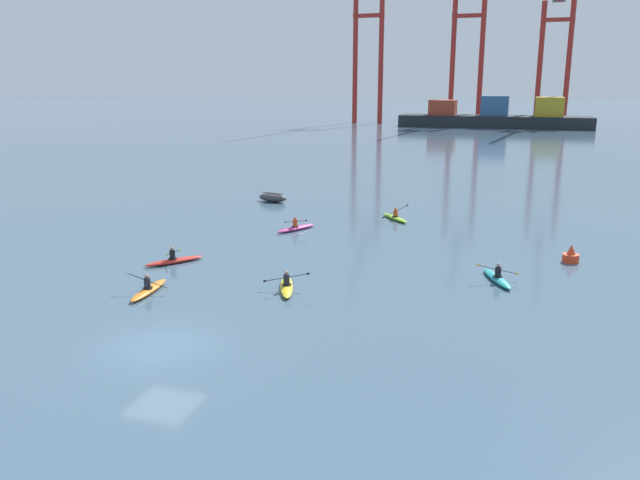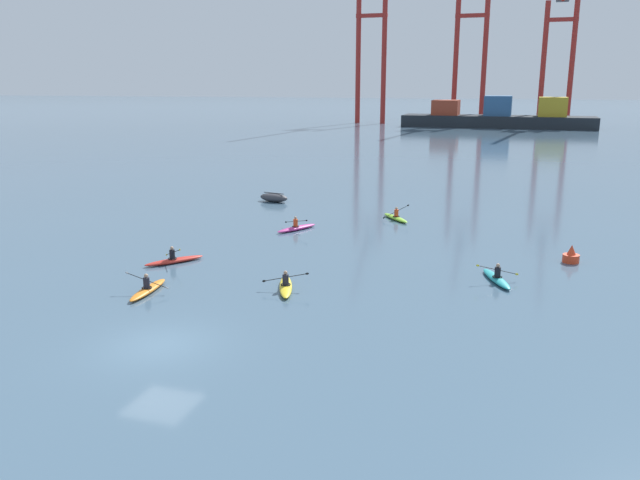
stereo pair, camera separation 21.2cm
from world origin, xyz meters
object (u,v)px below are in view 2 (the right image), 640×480
object	(u,v)px
container_barge	(498,117)
kayak_red	(174,260)
kayak_teal	(496,278)
kayak_magenta	(297,228)
kayak_lime	(396,217)
gantry_crane_west	(371,38)
kayak_yellow	(286,286)
gantry_crane_east_mid	(560,40)
capsized_dinghy	(274,198)
channel_buoy	(571,256)
kayak_orange	(148,289)
gantry_crane_west_mid	(471,40)

from	to	relation	value
container_barge	kayak_red	world-z (taller)	container_barge
kayak_red	kayak_teal	bearing A→B (deg)	6.64
kayak_magenta	kayak_lime	bearing A→B (deg)	42.97
gantry_crane_west	kayak_yellow	size ratio (longest dim) A/B	12.19
kayak_magenta	gantry_crane_east_mid	bearing A→B (deg)	80.55
kayak_red	kayak_magenta	xyz separation A→B (m)	(3.72, 9.61, 0.00)
kayak_lime	kayak_magenta	xyz separation A→B (m)	(-5.73, -5.33, 0.00)
kayak_lime	kayak_teal	size ratio (longest dim) A/B	0.90
capsized_dinghy	kayak_lime	distance (m)	11.78
gantry_crane_east_mid	capsized_dinghy	size ratio (longest dim) A/B	15.12
channel_buoy	kayak_orange	bearing A→B (deg)	-149.02
gantry_crane_west	kayak_yellow	bearing A→B (deg)	-78.32
kayak_lime	kayak_teal	world-z (taller)	kayak_lime
gantry_crane_east_mid	channel_buoy	world-z (taller)	gantry_crane_east_mid
capsized_dinghy	kayak_magenta	size ratio (longest dim) A/B	0.84
container_barge	channel_buoy	distance (m)	112.34
container_barge	gantry_crane_west	bearing A→B (deg)	169.80
kayak_red	kayak_orange	world-z (taller)	kayak_red
gantry_crane_west_mid	kayak_lime	size ratio (longest dim) A/B	12.70
gantry_crane_east_mid	kayak_red	distance (m)	135.32
gantry_crane_west_mid	kayak_lime	distance (m)	115.87
channel_buoy	kayak_magenta	xyz separation A→B (m)	(-17.15, 2.81, -0.19)
channel_buoy	capsized_dinghy	bearing A→B (deg)	151.76
gantry_crane_west_mid	kayak_orange	bearing A→B (deg)	-91.23
kayak_orange	kayak_teal	world-z (taller)	kayak_orange
kayak_magenta	gantry_crane_west	bearing A→B (deg)	101.06
gantry_crane_west_mid	capsized_dinghy	world-z (taller)	gantry_crane_west_mid
kayak_teal	container_barge	bearing A→B (deg)	92.45
gantry_crane_west_mid	kayak_teal	distance (m)	129.18
container_barge	gantry_crane_west	world-z (taller)	gantry_crane_west
kayak_red	kayak_teal	world-z (taller)	kayak_red
capsized_dinghy	kayak_orange	world-z (taller)	kayak_orange
kayak_lime	kayak_magenta	world-z (taller)	kayak_lime
gantry_crane_west	capsized_dinghy	world-z (taller)	gantry_crane_west
capsized_dinghy	kayak_teal	distance (m)	25.25
gantry_crane_west	kayak_red	bearing A→B (deg)	-81.44
container_barge	kayak_red	distance (m)	119.43
kayak_yellow	gantry_crane_west	bearing A→B (deg)	101.68
kayak_orange	gantry_crane_east_mid	bearing A→B (deg)	80.61
channel_buoy	kayak_teal	world-z (taller)	channel_buoy
channel_buoy	kayak_yellow	xyz separation A→B (m)	(-13.36, -9.21, -0.19)
capsized_dinghy	kayak_teal	bearing A→B (deg)	-42.02
kayak_red	kayak_orange	distance (m)	5.06
kayak_red	kayak_teal	size ratio (longest dim) A/B	0.91
kayak_lime	gantry_crane_east_mid	bearing A→B (deg)	82.87
channel_buoy	kayak_teal	bearing A→B (deg)	-127.96
kayak_red	kayak_teal	distance (m)	17.22
gantry_crane_west_mid	kayak_yellow	xyz separation A→B (m)	(3.17, -131.50, -19.21)
kayak_lime	kayak_magenta	distance (m)	7.83
gantry_crane_west_mid	channel_buoy	bearing A→B (deg)	-82.30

